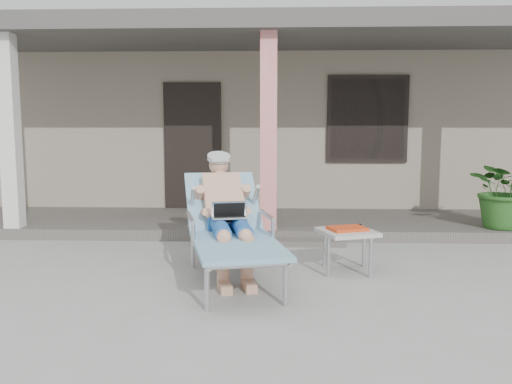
{
  "coord_description": "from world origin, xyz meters",
  "views": [
    {
      "loc": [
        0.11,
        -5.08,
        1.56
      ],
      "look_at": [
        -0.11,
        0.6,
        0.85
      ],
      "focal_mm": 38.0,
      "sensor_mm": 36.0,
      "label": 1
    }
  ],
  "objects": [
    {
      "name": "ground",
      "position": [
        0.0,
        0.0,
        0.0
      ],
      "size": [
        60.0,
        60.0,
        0.0
      ],
      "primitive_type": "plane",
      "color": "#9E9E99",
      "rests_on": "ground"
    },
    {
      "name": "house",
      "position": [
        0.0,
        6.5,
        1.67
      ],
      "size": [
        10.4,
        5.4,
        3.3
      ],
      "color": "gray",
      "rests_on": "ground"
    },
    {
      "name": "porch_deck",
      "position": [
        0.0,
        3.0,
        0.07
      ],
      "size": [
        10.0,
        2.0,
        0.15
      ],
      "primitive_type": "cube",
      "color": "#605B56",
      "rests_on": "ground"
    },
    {
      "name": "porch_overhang",
      "position": [
        0.0,
        2.95,
        2.79
      ],
      "size": [
        10.0,
        2.3,
        2.85
      ],
      "color": "silver",
      "rests_on": "porch_deck"
    },
    {
      "name": "porch_step",
      "position": [
        0.0,
        1.85,
        0.04
      ],
      "size": [
        2.0,
        0.3,
        0.07
      ],
      "primitive_type": "cube",
      "color": "#605B56",
      "rests_on": "ground"
    },
    {
      "name": "lounger",
      "position": [
        -0.38,
        0.37,
        0.83
      ],
      "size": [
        1.23,
        2.15,
        1.35
      ],
      "rotation": [
        0.0,
        0.0,
        0.24
      ],
      "color": "#B7B7BC",
      "rests_on": "ground"
    },
    {
      "name": "side_table",
      "position": [
        0.86,
        0.58,
        0.41
      ],
      "size": [
        0.68,
        0.68,
        0.48
      ],
      "rotation": [
        0.0,
        0.0,
        0.34
      ],
      "color": "#B4B4AF",
      "rests_on": "ground"
    },
    {
      "name": "potted_palm",
      "position": [
        3.22,
        2.38,
        0.7
      ],
      "size": [
        1.25,
        1.19,
        1.1
      ],
      "primitive_type": "imported",
      "rotation": [
        0.0,
        0.0,
        0.42
      ],
      "color": "#26591E",
      "rests_on": "porch_deck"
    }
  ]
}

